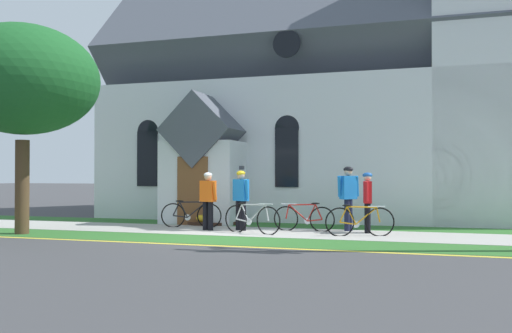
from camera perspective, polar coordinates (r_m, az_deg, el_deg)
ground at (r=17.88m, az=0.46°, el=-5.80°), size 140.00×140.00×0.00m
sidewalk_slab at (r=15.32m, az=0.41°, el=-6.61°), size 32.00×2.50×0.01m
grass_verge at (r=13.33m, az=-2.30°, el=-7.48°), size 32.00×1.72×0.01m
church_lawn at (r=17.30m, az=2.46°, el=-5.95°), size 24.00×1.65×0.01m
curb_paint_stripe at (r=12.39m, az=-3.92°, el=-7.99°), size 28.00×0.16×0.01m
church_building at (r=22.24m, az=6.84°, el=6.61°), size 14.72×10.77×12.95m
church_sign at (r=18.09m, az=-4.12°, el=-1.91°), size 1.93×0.17×1.83m
flower_bed at (r=17.92m, az=-4.43°, el=-5.48°), size 1.84×1.84×0.34m
bicycle_orange at (r=16.70m, az=-6.59°, el=-4.84°), size 1.77×0.41×0.81m
bicycle_black at (r=15.55m, az=4.88°, el=-5.19°), size 1.71×0.08×0.81m
bicycle_red at (r=14.88m, az=-0.44°, el=-5.30°), size 1.73×0.63×0.82m
bicycle_white at (r=14.46m, az=10.41°, el=-5.44°), size 1.67×0.59×0.82m
cyclist_in_red_jersey at (r=15.63m, az=-1.54°, el=-2.95°), size 0.55×0.50×1.66m
cyclist_in_blue_jersey at (r=15.23m, az=11.19°, el=-3.14°), size 0.29×0.71×1.61m
cyclist_in_white_jersey at (r=15.66m, az=9.31°, el=-2.63°), size 0.51×0.66×1.77m
cyclist_in_orange_jersey at (r=15.70m, az=-4.87°, el=-3.06°), size 0.59×0.42×1.61m
verge_sapling at (r=16.17m, az=-22.48°, el=8.03°), size 3.95×3.95×5.48m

